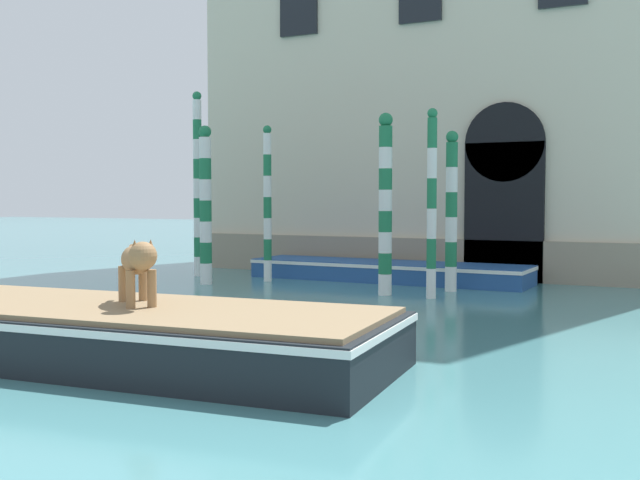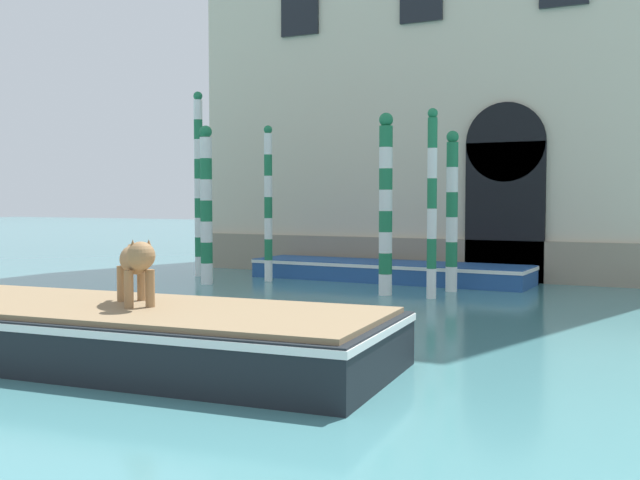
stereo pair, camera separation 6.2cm
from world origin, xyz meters
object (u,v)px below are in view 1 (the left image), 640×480
mooring_pole_1 (267,203)px  mooring_pole_4 (385,203)px  mooring_pole_2 (432,203)px  mooring_pole_3 (206,204)px  mooring_pole_5 (198,184)px  boat_foreground (116,331)px  boat_moored_near_palazzo (387,271)px  mooring_pole_0 (451,210)px  dog_on_deck (138,261)px

mooring_pole_1 → mooring_pole_4: size_ratio=1.00×
mooring_pole_1 → mooring_pole_2: size_ratio=0.99×
mooring_pole_3 → mooring_pole_5: bearing=130.8°
boat_foreground → mooring_pole_1: size_ratio=1.89×
boat_foreground → mooring_pole_5: size_ratio=1.50×
boat_moored_near_palazzo → mooring_pole_0: 2.78m
boat_moored_near_palazzo → mooring_pole_5: size_ratio=1.47×
mooring_pole_2 → mooring_pole_4: size_ratio=1.01×
dog_on_deck → mooring_pole_1: (-3.09, 8.39, 0.65)m
mooring_pole_1 → dog_on_deck: bearing=-69.8°
mooring_pole_1 → mooring_pole_5: mooring_pole_5 is taller
boat_foreground → mooring_pole_5: bearing=115.2°
mooring_pole_1 → mooring_pole_3: size_ratio=1.02×
dog_on_deck → mooring_pole_1: 8.96m
mooring_pole_2 → mooring_pole_5: 6.83m
boat_foreground → mooring_pole_2: size_ratio=1.88×
boat_foreground → mooring_pole_3: size_ratio=1.93×
dog_on_deck → mooring_pole_3: 8.30m
mooring_pole_3 → mooring_pole_4: mooring_pole_4 is taller
mooring_pole_3 → mooring_pole_4: bearing=-0.2°
boat_foreground → mooring_pole_2: (1.64, 7.20, 1.51)m
boat_moored_near_palazzo → mooring_pole_0: bearing=-32.0°
boat_foreground → mooring_pole_4: 7.47m
mooring_pole_3 → mooring_pole_5: (-1.22, 1.41, 0.51)m
boat_foreground → mooring_pole_0: mooring_pole_0 is taller
mooring_pole_1 → mooring_pole_3: bearing=-129.6°
dog_on_deck → mooring_pole_5: (-5.27, 8.63, 1.14)m
mooring_pole_5 → mooring_pole_4: bearing=-14.2°
boat_foreground → mooring_pole_1: (-2.82, 8.47, 1.50)m
mooring_pole_5 → mooring_pole_3: bearing=-49.2°
mooring_pole_3 → mooring_pole_5: 1.93m
boat_foreground → mooring_pole_5: 10.24m
mooring_pole_1 → boat_foreground: bearing=-71.6°
dog_on_deck → mooring_pole_0: size_ratio=0.29×
boat_foreground → boat_moored_near_palazzo: bearing=87.0°
dog_on_deck → mooring_pole_4: size_ratio=0.27×
mooring_pole_3 → mooring_pole_4: 4.42m
mooring_pole_3 → mooring_pole_5: size_ratio=0.78×
dog_on_deck → mooring_pole_5: mooring_pole_5 is taller
dog_on_deck → mooring_pole_5: 10.17m
mooring_pole_0 → mooring_pole_1: size_ratio=0.92×
mooring_pole_0 → mooring_pole_4: mooring_pole_4 is taller
mooring_pole_2 → mooring_pole_4: bearing=174.5°
dog_on_deck → boat_moored_near_palazzo: size_ratio=0.14×
mooring_pole_1 → mooring_pole_5: 2.25m
dog_on_deck → mooring_pole_4: bearing=128.3°
mooring_pole_4 → mooring_pole_0: bearing=48.9°
boat_moored_near_palazzo → mooring_pole_2: 3.62m
dog_on_deck → mooring_pole_4: mooring_pole_4 is taller
mooring_pole_0 → mooring_pole_2: (-0.02, -1.28, 0.16)m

